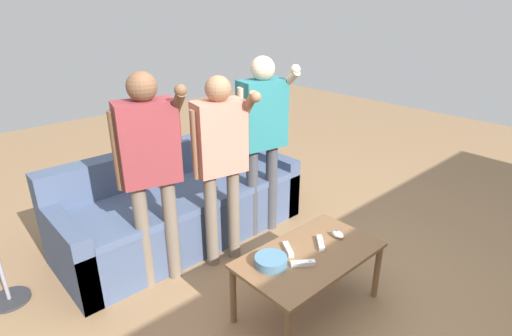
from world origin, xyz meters
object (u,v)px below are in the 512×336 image
at_px(snack_bowl, 271,261).
at_px(game_remote_nunchuk, 338,234).
at_px(player_right, 262,128).
at_px(coffee_table, 309,261).
at_px(game_remote_wand_spare, 288,249).
at_px(player_left, 150,159).
at_px(couch, 181,206).
at_px(game_remote_wand_near, 321,243).
at_px(player_center, 220,152).
at_px(game_remote_wand_far, 303,263).

distance_m(snack_bowl, game_remote_nunchuk, 0.58).
xyz_separation_m(snack_bowl, player_right, (0.75, 0.89, 0.52)).
relative_size(coffee_table, snack_bowl, 4.75).
bearing_deg(game_remote_wand_spare, player_left, 120.80).
bearing_deg(player_left, couch, 43.19).
bearing_deg(game_remote_nunchuk, player_right, 79.58).
bearing_deg(game_remote_wand_spare, coffee_table, -52.56).
bearing_deg(game_remote_wand_near, couch, 100.22).
bearing_deg(game_remote_wand_near, coffee_table, -172.05).
height_order(couch, game_remote_wand_near, couch).
height_order(couch, player_right, player_right).
bearing_deg(player_center, game_remote_wand_far, -93.79).
bearing_deg(snack_bowl, player_center, 74.82).
height_order(game_remote_nunchuk, game_remote_wand_near, game_remote_nunchuk).
xyz_separation_m(game_remote_wand_far, game_remote_wand_spare, (0.04, 0.17, 0.00)).
bearing_deg(coffee_table, game_remote_wand_far, -157.19).
height_order(couch, coffee_table, couch).
bearing_deg(game_remote_wand_spare, game_remote_wand_far, -104.51).
height_order(game_remote_nunchuk, game_remote_wand_far, game_remote_nunchuk).
bearing_deg(game_remote_wand_spare, game_remote_wand_near, -23.81).
bearing_deg(player_left, player_center, -12.20).
xyz_separation_m(snack_bowl, player_center, (0.21, 0.76, 0.47)).
bearing_deg(game_remote_wand_far, player_center, 86.21).
xyz_separation_m(snack_bowl, game_remote_wand_far, (0.15, -0.14, -0.01)).
bearing_deg(couch, player_right, -36.06).
height_order(couch, game_remote_wand_far, couch).
relative_size(player_right, game_remote_wand_far, 10.77).
bearing_deg(game_remote_wand_far, player_right, 59.48).
height_order(snack_bowl, game_remote_wand_near, snack_bowl).
height_order(game_remote_wand_near, game_remote_wand_far, same).
distance_m(player_center, game_remote_wand_far, 1.03).
bearing_deg(player_left, game_remote_nunchuk, -47.35).
bearing_deg(game_remote_wand_spare, game_remote_nunchuk, -17.08).
xyz_separation_m(player_right, game_remote_wand_far, (-0.61, -1.03, -0.54)).
relative_size(couch, game_remote_wand_spare, 14.17).
relative_size(player_center, game_remote_wand_far, 10.25).
relative_size(snack_bowl, game_remote_wand_near, 1.45).
height_order(player_right, game_remote_wand_far, player_right).
bearing_deg(player_center, player_left, 167.80).
bearing_deg(game_remote_nunchuk, player_left, 132.65).
distance_m(game_remote_wand_far, game_remote_wand_spare, 0.18).
bearing_deg(player_right, game_remote_nunchuk, -100.42).
relative_size(coffee_table, game_remote_wand_near, 6.88).
xyz_separation_m(coffee_table, game_remote_nunchuk, (0.29, -0.00, 0.08)).
bearing_deg(snack_bowl, game_remote_wand_far, -43.11).
bearing_deg(game_remote_nunchuk, couch, 106.37).
bearing_deg(coffee_table, game_remote_wand_near, 7.95).
height_order(snack_bowl, player_right, player_right).
height_order(snack_bowl, game_remote_nunchuk, snack_bowl).
distance_m(coffee_table, player_left, 1.28).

